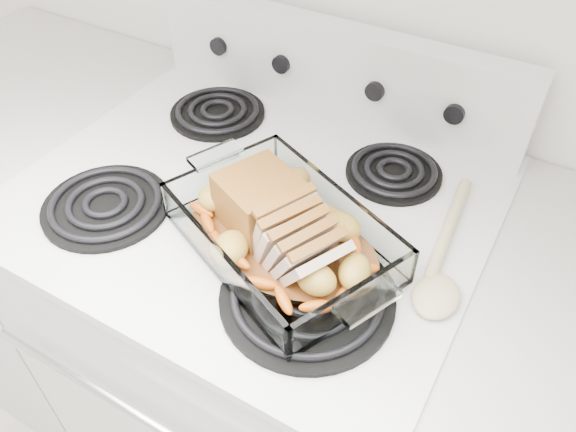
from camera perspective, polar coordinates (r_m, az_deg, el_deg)
The scene contains 6 objects.
electric_range at distance 1.31m, azimuth -2.54°, elevation -12.53°, with size 0.78×0.70×1.12m.
counter_left at distance 1.66m, azimuth -22.50°, elevation -2.30°, with size 0.58×0.68×0.93m.
baking_dish at distance 0.85m, azimuth -0.68°, elevation -2.28°, with size 0.34×0.22×0.07m.
pork_roast at distance 0.83m, azimuth -1.99°, elevation -0.20°, with size 0.22×0.11×0.09m.
roast_vegetables at distance 0.86m, azimuth 0.24°, elevation -0.41°, with size 0.33×0.18×0.04m.
wooden_spoon at distance 0.86m, azimuth 15.35°, elevation -4.77°, with size 0.08×0.31×0.02m.
Camera 1 is at (0.41, 1.05, 1.57)m, focal length 35.00 mm.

